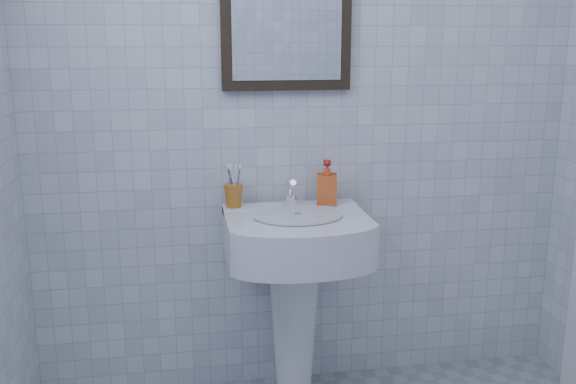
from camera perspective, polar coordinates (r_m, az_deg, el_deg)
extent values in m
cube|color=silver|center=(2.55, 1.74, 9.31)|extent=(2.20, 0.02, 2.50)
cone|color=white|center=(2.59, 0.53, -11.86)|extent=(0.21, 0.21, 0.66)
cube|color=white|center=(2.40, 0.75, -3.90)|extent=(0.53, 0.38, 0.16)
cube|color=white|center=(2.52, 0.16, -1.40)|extent=(0.53, 0.09, 0.03)
cylinder|color=silver|center=(2.35, 0.88, -2.05)|extent=(0.33, 0.33, 0.01)
cylinder|color=white|center=(2.49, 0.25, -0.71)|extent=(0.05, 0.05, 0.05)
cylinder|color=white|center=(2.46, 0.31, 0.45)|extent=(0.02, 0.09, 0.07)
cylinder|color=white|center=(2.50, 0.18, 0.20)|extent=(0.03, 0.05, 0.08)
imported|color=red|center=(2.51, 3.47, 0.90)|extent=(0.09, 0.09, 0.17)
cube|color=black|center=(2.51, -0.14, 16.10)|extent=(0.50, 0.04, 0.62)
cube|color=white|center=(2.49, -0.07, 16.12)|extent=(0.42, 0.00, 0.54)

